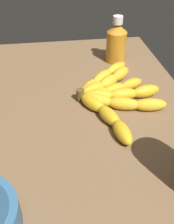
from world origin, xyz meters
The scene contains 3 objects.
ground_plane centered at (0.00, 0.00, -2.28)cm, with size 99.32×58.64×4.57cm, color brown.
banana_bunch centered at (-9.96, 9.62, 1.58)cm, with size 35.78×22.21×3.40cm.
honey_bottle centered at (-30.75, 15.21, 6.38)cm, with size 6.31×6.31×14.46cm.
Camera 1 is at (44.38, -5.02, 38.41)cm, focal length 41.31 mm.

